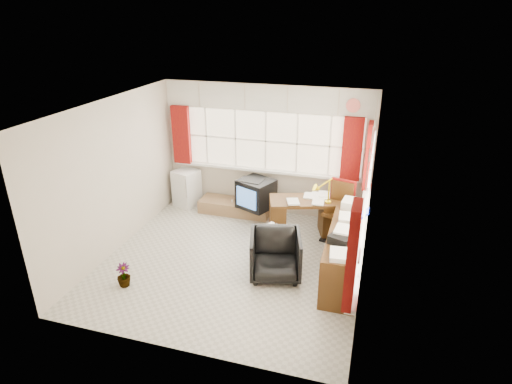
% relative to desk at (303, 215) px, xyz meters
% --- Properties ---
extents(ground, '(4.00, 4.00, 0.00)m').
position_rel_desk_xyz_m(ground, '(-0.89, -1.24, -0.38)').
color(ground, beige).
rests_on(ground, ground).
extents(room_walls, '(4.00, 4.00, 4.00)m').
position_rel_desk_xyz_m(room_walls, '(-0.89, -1.24, 1.12)').
color(room_walls, beige).
rests_on(room_walls, ground).
extents(window_back, '(3.70, 0.12, 3.60)m').
position_rel_desk_xyz_m(window_back, '(-0.89, 0.70, 0.57)').
color(window_back, '#FFEBC9').
rests_on(window_back, room_walls).
extents(window_right, '(0.12, 3.70, 3.60)m').
position_rel_desk_xyz_m(window_right, '(1.05, -1.24, 0.57)').
color(window_right, '#FFEBC9').
rests_on(window_right, room_walls).
extents(curtains, '(3.83, 3.83, 1.15)m').
position_rel_desk_xyz_m(curtains, '(0.03, -0.32, 1.08)').
color(curtains, maroon).
rests_on(curtains, room_walls).
extents(overhead_cabinets, '(3.98, 3.98, 0.48)m').
position_rel_desk_xyz_m(overhead_cabinets, '(0.09, -0.26, 1.87)').
color(overhead_cabinets, silver).
rests_on(overhead_cabinets, room_walls).
extents(desk, '(1.29, 0.90, 0.71)m').
position_rel_desk_xyz_m(desk, '(0.00, 0.00, 0.00)').
color(desk, '#472910').
rests_on(desk, ground).
extents(desk_lamp, '(0.19, 0.18, 0.46)m').
position_rel_desk_xyz_m(desk_lamp, '(0.42, -0.00, 0.62)').
color(desk_lamp, '#DBBA09').
rests_on(desk_lamp, desk).
extents(task_chair, '(0.53, 0.55, 1.06)m').
position_rel_desk_xyz_m(task_chair, '(0.63, 0.08, 0.18)').
color(task_chair, black).
rests_on(task_chair, ground).
extents(office_chair, '(0.92, 0.94, 0.70)m').
position_rel_desk_xyz_m(office_chair, '(-0.15, -1.40, -0.03)').
color(office_chair, black).
rests_on(office_chair, ground).
extents(radiator, '(0.40, 0.28, 0.56)m').
position_rel_desk_xyz_m(radiator, '(-0.19, -0.90, -0.15)').
color(radiator, white).
rests_on(radiator, ground).
extents(credenza, '(0.50, 2.00, 0.85)m').
position_rel_desk_xyz_m(credenza, '(0.84, -1.04, 0.01)').
color(credenza, '#472910').
rests_on(credenza, ground).
extents(file_tray, '(0.39, 0.44, 0.12)m').
position_rel_desk_xyz_m(file_tray, '(0.80, -1.42, 0.43)').
color(file_tray, black).
rests_on(file_tray, credenza).
extents(tv_bench, '(1.40, 0.50, 0.25)m').
position_rel_desk_xyz_m(tv_bench, '(-1.44, 0.48, -0.25)').
color(tv_bench, '#97744B').
rests_on(tv_bench, ground).
extents(crt_tv, '(0.77, 0.74, 0.55)m').
position_rel_desk_xyz_m(crt_tv, '(-0.97, 0.34, 0.15)').
color(crt_tv, black).
rests_on(crt_tv, tv_bench).
extents(hifi_stack, '(0.57, 0.41, 0.56)m').
position_rel_desk_xyz_m(hifi_stack, '(-1.06, 0.32, 0.13)').
color(hifi_stack, black).
rests_on(hifi_stack, tv_bench).
extents(mini_fridge, '(0.56, 0.56, 0.75)m').
position_rel_desk_xyz_m(mini_fridge, '(-2.51, 0.56, -0.00)').
color(mini_fridge, white).
rests_on(mini_fridge, ground).
extents(spray_bottle_a, '(0.14, 0.14, 0.30)m').
position_rel_desk_xyz_m(spray_bottle_a, '(-1.48, 0.41, -0.23)').
color(spray_bottle_a, white).
rests_on(spray_bottle_a, ground).
extents(spray_bottle_b, '(0.12, 0.12, 0.19)m').
position_rel_desk_xyz_m(spray_bottle_b, '(-0.68, -0.47, -0.28)').
color(spray_bottle_b, '#91D8D4').
rests_on(spray_bottle_b, ground).
extents(flower_vase, '(0.24, 0.24, 0.36)m').
position_rel_desk_xyz_m(flower_vase, '(-2.21, -2.29, -0.20)').
color(flower_vase, black).
rests_on(flower_vase, ground).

